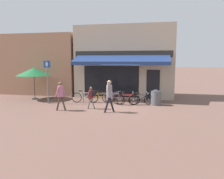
# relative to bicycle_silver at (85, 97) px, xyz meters

# --- Properties ---
(ground_plane) EXTENTS (160.00, 160.00, 0.00)m
(ground_plane) POSITION_rel_bicycle_silver_xyz_m (2.29, -0.68, -0.36)
(ground_plane) COLOR brown
(shop_front) EXTENTS (7.29, 4.43, 5.29)m
(shop_front) POSITION_rel_bicycle_silver_xyz_m (2.15, 3.35, 2.28)
(shop_front) COLOR tan
(shop_front) RESTS_ON ground_plane
(neighbour_building) EXTENTS (7.14, 4.00, 4.81)m
(neighbour_building) POSITION_rel_bicycle_silver_xyz_m (-5.26, 3.87, 2.05)
(neighbour_building) COLOR #9E7056
(neighbour_building) RESTS_ON ground_plane
(bike_rack_rail) EXTENTS (4.21, 0.04, 0.57)m
(bike_rack_rail) POSITION_rel_bicycle_silver_xyz_m (1.90, 0.11, 0.13)
(bike_rack_rail) COLOR #47494F
(bike_rack_rail) RESTS_ON ground_plane
(bicycle_silver) EXTENTS (1.74, 0.55, 0.80)m
(bicycle_silver) POSITION_rel_bicycle_silver_xyz_m (0.00, 0.00, 0.00)
(bicycle_silver) COLOR black
(bicycle_silver) RESTS_ON ground_plane
(bicycle_orange) EXTENTS (1.72, 0.52, 0.79)m
(bicycle_orange) POSITION_rel_bicycle_silver_xyz_m (1.10, 0.07, -0.00)
(bicycle_orange) COLOR black
(bicycle_orange) RESTS_ON ground_plane
(bicycle_purple) EXTENTS (1.70, 0.88, 0.87)m
(bicycle_purple) POSITION_rel_bicycle_silver_xyz_m (1.90, -0.08, 0.03)
(bicycle_purple) COLOR black
(bicycle_purple) RESTS_ON ground_plane
(bicycle_red) EXTENTS (1.67, 0.52, 0.81)m
(bicycle_red) POSITION_rel_bicycle_silver_xyz_m (2.78, -0.14, 0.01)
(bicycle_red) COLOR black
(bicycle_red) RESTS_ON ground_plane
(bicycle_black) EXTENTS (1.57, 0.76, 0.80)m
(bicycle_black) POSITION_rel_bicycle_silver_xyz_m (3.67, -0.00, -0.01)
(bicycle_black) COLOR black
(bicycle_black) RESTS_ON ground_plane
(pedestrian_adult) EXTENTS (0.55, 0.56, 1.73)m
(pedestrian_adult) POSITION_rel_bicycle_silver_xyz_m (2.16, -2.31, 0.72)
(pedestrian_adult) COLOR black
(pedestrian_adult) RESTS_ON ground_plane
(pedestrian_child) EXTENTS (0.50, 0.36, 1.28)m
(pedestrian_child) POSITION_rel_bicycle_silver_xyz_m (0.99, -1.71, 0.44)
(pedestrian_child) COLOR slate
(pedestrian_child) RESTS_ON ground_plane
(pedestrian_second_adult) EXTENTS (0.57, 0.44, 1.61)m
(pedestrian_second_adult) POSITION_rel_bicycle_silver_xyz_m (-0.56, -2.44, 0.63)
(pedestrian_second_adult) COLOR #47382D
(pedestrian_second_adult) RESTS_ON ground_plane
(litter_bin) EXTENTS (0.63, 0.63, 0.99)m
(litter_bin) POSITION_rel_bicycle_silver_xyz_m (4.57, 0.12, 0.14)
(litter_bin) COLOR #515459
(litter_bin) RESTS_ON ground_plane
(parking_sign) EXTENTS (0.44, 0.07, 2.79)m
(parking_sign) POSITION_rel_bicycle_silver_xyz_m (-2.20, -0.81, 1.33)
(parking_sign) COLOR slate
(parking_sign) RESTS_ON ground_plane
(cafe_parasol) EXTENTS (2.43, 2.43, 2.23)m
(cafe_parasol) POSITION_rel_bicycle_silver_xyz_m (-3.93, 0.47, 1.60)
(cafe_parasol) COLOR #4C3D2D
(cafe_parasol) RESTS_ON ground_plane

